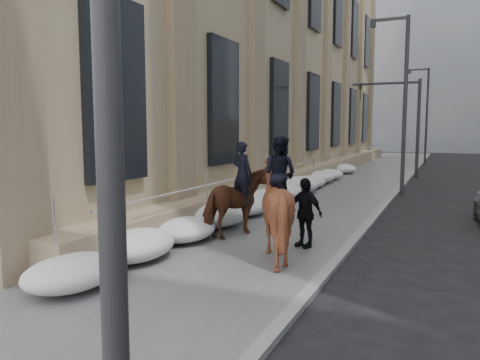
% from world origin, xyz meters
% --- Properties ---
extents(ground, '(140.00, 140.00, 0.00)m').
position_xyz_m(ground, '(0.00, 0.00, 0.00)').
color(ground, black).
rests_on(ground, ground).
extents(sidewalk, '(5.00, 80.00, 0.12)m').
position_xyz_m(sidewalk, '(0.00, 10.00, 0.06)').
color(sidewalk, '#525255').
rests_on(sidewalk, ground).
extents(curb, '(0.24, 80.00, 0.12)m').
position_xyz_m(curb, '(2.62, 10.00, 0.06)').
color(curb, slate).
rests_on(curb, ground).
extents(limestone_building, '(6.10, 44.00, 18.00)m').
position_xyz_m(limestone_building, '(-5.26, 19.96, 8.90)').
color(limestone_building, tan).
rests_on(limestone_building, ground).
extents(bg_building_mid, '(30.00, 12.00, 28.00)m').
position_xyz_m(bg_building_mid, '(4.00, 60.00, 14.00)').
color(bg_building_mid, slate).
rests_on(bg_building_mid, ground).
extents(bg_building_far, '(24.00, 12.00, 20.00)m').
position_xyz_m(bg_building_far, '(-6.00, 72.00, 10.00)').
color(bg_building_far, gray).
rests_on(bg_building_far, ground).
extents(streetlight_mid, '(1.71, 0.24, 8.00)m').
position_xyz_m(streetlight_mid, '(2.74, 14.00, 4.58)').
color(streetlight_mid, '#2D2D30').
rests_on(streetlight_mid, ground).
extents(streetlight_far, '(1.71, 0.24, 8.00)m').
position_xyz_m(streetlight_far, '(2.74, 34.00, 4.58)').
color(streetlight_far, '#2D2D30').
rests_on(streetlight_far, ground).
extents(traffic_signal, '(4.10, 0.22, 6.00)m').
position_xyz_m(traffic_signal, '(2.07, 22.00, 4.00)').
color(traffic_signal, '#2D2D30').
rests_on(traffic_signal, ground).
extents(snow_bank, '(1.70, 18.10, 0.76)m').
position_xyz_m(snow_bank, '(-1.42, 8.11, 0.47)').
color(snow_bank, white).
rests_on(snow_bank, sidewalk).
extents(mounted_horse_left, '(1.57, 2.36, 2.58)m').
position_xyz_m(mounted_horse_left, '(-0.35, 3.07, 1.12)').
color(mounted_horse_left, '#472415').
rests_on(mounted_horse_left, sidewalk).
extents(mounted_horse_right, '(2.24, 2.40, 2.76)m').
position_xyz_m(mounted_horse_right, '(1.30, 1.52, 1.31)').
color(mounted_horse_right, '#522817').
rests_on(mounted_horse_right, sidewalk).
extents(pedestrian, '(1.10, 0.76, 1.73)m').
position_xyz_m(pedestrian, '(1.64, 2.69, 0.99)').
color(pedestrian, black).
rests_on(pedestrian, sidewalk).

